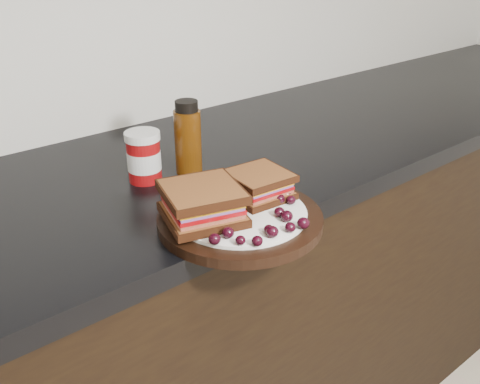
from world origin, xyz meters
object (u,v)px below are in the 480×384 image
at_px(plate, 240,219).
at_px(condiment_jar, 144,157).
at_px(sandwich_left, 202,203).
at_px(oil_bottle, 188,137).

xyz_separation_m(plate, condiment_jar, (-0.03, 0.25, 0.04)).
distance_m(sandwich_left, oil_bottle, 0.25).
xyz_separation_m(sandwich_left, oil_bottle, (0.12, 0.21, 0.02)).
bearing_deg(condiment_jar, sandwich_left, -96.91).
bearing_deg(oil_bottle, plate, -103.66).
xyz_separation_m(plate, oil_bottle, (0.06, 0.23, 0.07)).
bearing_deg(plate, condiment_jar, 97.59).
distance_m(plate, condiment_jar, 0.26).
bearing_deg(plate, oil_bottle, 76.34).
xyz_separation_m(condiment_jar, oil_bottle, (0.09, -0.02, 0.02)).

